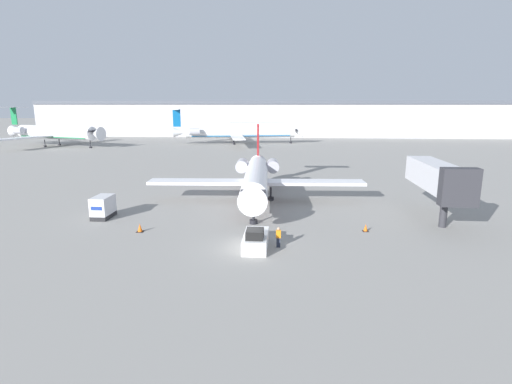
{
  "coord_description": "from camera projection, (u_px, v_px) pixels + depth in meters",
  "views": [
    {
      "loc": [
        3.04,
        -30.65,
        11.58
      ],
      "look_at": [
        0.0,
        8.22,
        3.0
      ],
      "focal_mm": 28.0,
      "sensor_mm": 36.0,
      "label": 1
    }
  ],
  "objects": [
    {
      "name": "luggage_cart",
      "position": [
        103.0,
        207.0,
        41.38
      ],
      "size": [
        1.63,
        2.91,
        2.3
      ],
      "color": "#232326",
      "rests_on": "ground"
    },
    {
      "name": "airplane_parked_far_left",
      "position": [
        54.0,
        132.0,
        111.85
      ],
      "size": [
        33.27,
        34.14,
        10.86
      ],
      "color": "white",
      "rests_on": "ground"
    },
    {
      "name": "terminal_building",
      "position": [
        279.0,
        118.0,
        148.01
      ],
      "size": [
        180.0,
        16.8,
        12.84
      ],
      "color": "#B2B2B7",
      "rests_on": "ground"
    },
    {
      "name": "ground_plane",
      "position": [
        248.0,
        249.0,
        32.56
      ],
      "size": [
        600.0,
        600.0,
        0.0
      ],
      "primitive_type": "plane",
      "color": "gray"
    },
    {
      "name": "worker_near_tug",
      "position": [
        278.0,
        237.0,
        32.88
      ],
      "size": [
        0.4,
        0.24,
        1.71
      ],
      "color": "#232838",
      "rests_on": "ground"
    },
    {
      "name": "traffic_cone_left",
      "position": [
        140.0,
        228.0,
        36.96
      ],
      "size": [
        0.62,
        0.62,
        0.8
      ],
      "color": "black",
      "rests_on": "ground"
    },
    {
      "name": "jet_bridge",
      "position": [
        438.0,
        177.0,
        39.84
      ],
      "size": [
        3.2,
        12.14,
        6.19
      ],
      "color": "#2D2D33",
      "rests_on": "ground"
    },
    {
      "name": "airplane_parked_far_right",
      "position": [
        237.0,
        132.0,
        118.58
      ],
      "size": [
        38.83,
        34.83,
        10.28
      ],
      "color": "white",
      "rests_on": "ground"
    },
    {
      "name": "airplane_main",
      "position": [
        256.0,
        177.0,
        48.23
      ],
      "size": [
        26.14,
        24.41,
        8.99
      ],
      "color": "white",
      "rests_on": "ground"
    },
    {
      "name": "pushback_tug",
      "position": [
        256.0,
        240.0,
        32.8
      ],
      "size": [
        1.96,
        4.5,
        1.85
      ],
      "color": "silver",
      "rests_on": "ground"
    },
    {
      "name": "traffic_cone_right",
      "position": [
        366.0,
        228.0,
        37.12
      ],
      "size": [
        0.53,
        0.53,
        0.71
      ],
      "color": "black",
      "rests_on": "ground"
    }
  ]
}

